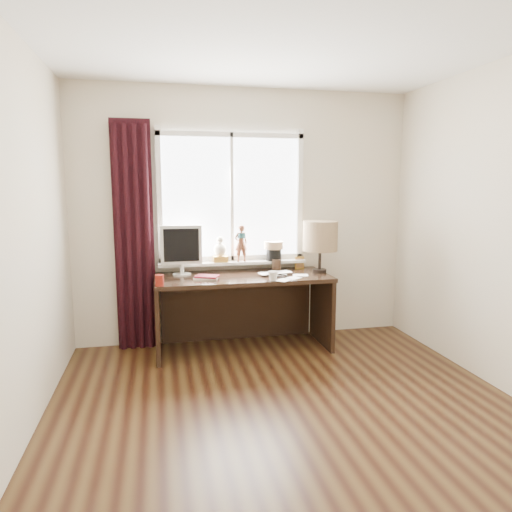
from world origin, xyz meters
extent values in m
cube|color=#462F16|center=(0.00, 0.00, 0.00)|extent=(3.50, 4.00, 0.00)
cube|color=white|center=(0.00, 0.00, 2.60)|extent=(3.50, 4.00, 0.00)
cube|color=beige|center=(0.00, 2.00, 1.30)|extent=(3.50, 0.00, 2.60)
imported|color=silver|center=(0.22, 1.60, 0.76)|extent=(0.37, 0.28, 0.03)
imported|color=white|center=(0.13, 1.33, 0.80)|extent=(0.13, 0.13, 0.10)
cylinder|color=maroon|center=(-0.90, 1.33, 0.80)|extent=(0.07, 0.07, 0.10)
cube|color=white|center=(-0.15, 1.99, 1.50)|extent=(1.40, 0.02, 1.30)
cube|color=silver|center=(-0.15, 1.96, 0.88)|extent=(1.50, 0.05, 0.05)
cube|color=silver|center=(-0.15, 1.96, 2.12)|extent=(1.50, 0.05, 0.05)
cube|color=silver|center=(-0.88, 1.96, 1.50)|extent=(0.05, 0.05, 1.40)
cube|color=silver|center=(0.57, 1.96, 1.50)|extent=(0.05, 0.05, 1.40)
cube|color=silver|center=(-0.15, 1.96, 1.50)|extent=(0.03, 0.05, 1.30)
cube|color=silver|center=(-0.15, 1.91, 0.83)|extent=(1.52, 0.18, 0.03)
cylinder|color=#3B0202|center=(-0.71, 1.88, 0.98)|extent=(0.15, 0.15, 0.27)
cube|color=gold|center=(-0.28, 1.90, 0.88)|extent=(0.15, 0.12, 0.06)
sphere|color=beige|center=(-0.28, 1.90, 0.97)|extent=(0.13, 0.13, 0.13)
sphere|color=beige|center=(-0.28, 1.90, 1.07)|extent=(0.07, 0.07, 0.07)
imported|color=brown|center=(-0.07, 1.87, 1.04)|extent=(0.15, 0.11, 0.38)
cylinder|color=#1E4C51|center=(-0.07, 1.86, 1.12)|extent=(0.09, 0.09, 0.05)
cylinder|color=black|center=(0.27, 1.87, 0.91)|extent=(0.16, 0.16, 0.12)
cylinder|color=#8C6B4C|center=(0.27, 1.87, 1.01)|extent=(0.20, 0.20, 0.08)
cube|color=black|center=(-1.13, 1.92, 1.12)|extent=(0.38, 0.05, 2.25)
cylinder|color=black|center=(-1.27, 1.89, 1.10)|extent=(0.06, 0.06, 2.20)
cylinder|color=black|center=(-1.18, 1.89, 1.10)|extent=(0.06, 0.06, 2.20)
cylinder|color=black|center=(-1.09, 1.89, 1.10)|extent=(0.06, 0.06, 2.20)
cylinder|color=black|center=(-1.00, 1.89, 1.10)|extent=(0.06, 0.06, 2.20)
cube|color=#322114|center=(-0.10, 1.63, 0.73)|extent=(1.70, 0.70, 0.04)
cube|color=#322114|center=(-0.93, 1.63, 0.35)|extent=(0.04, 0.64, 0.71)
cube|color=#322114|center=(0.73, 1.63, 0.35)|extent=(0.04, 0.64, 0.71)
cube|color=#322114|center=(-0.10, 1.97, 0.35)|extent=(1.60, 0.03, 0.71)
cylinder|color=beige|center=(-0.68, 1.78, 0.76)|extent=(0.18, 0.18, 0.01)
cylinder|color=beige|center=(-0.68, 1.78, 0.81)|extent=(0.04, 0.04, 0.10)
cube|color=beige|center=(-0.68, 1.78, 1.05)|extent=(0.40, 0.04, 0.38)
cube|color=black|center=(-0.68, 1.76, 1.05)|extent=(0.34, 0.01, 0.32)
cube|color=beige|center=(-0.47, 1.55, 0.76)|extent=(0.25, 0.21, 0.02)
cube|color=#5B0912|center=(-0.46, 1.54, 0.78)|extent=(0.25, 0.22, 0.01)
cylinder|color=black|center=(0.28, 1.80, 0.81)|extent=(0.09, 0.09, 0.12)
cylinder|color=black|center=(0.27, 1.81, 0.86)|extent=(0.01, 0.01, 0.22)
cylinder|color=black|center=(0.30, 1.79, 0.84)|extent=(0.01, 0.01, 0.19)
cylinder|color=black|center=(0.28, 1.81, 0.88)|extent=(0.01, 0.01, 0.25)
cylinder|color=black|center=(0.30, 1.81, 0.83)|extent=(0.01, 0.01, 0.17)
cube|color=gold|center=(0.55, 1.87, 0.81)|extent=(0.10, 0.02, 0.13)
cube|color=#996633|center=(0.55, 1.86, 0.81)|extent=(0.08, 0.01, 0.10)
cylinder|color=black|center=(0.70, 1.64, 0.77)|extent=(0.14, 0.14, 0.03)
cylinder|color=black|center=(0.70, 1.64, 0.89)|extent=(0.03, 0.03, 0.22)
cylinder|color=tan|center=(0.70, 1.64, 1.12)|extent=(0.35, 0.35, 0.30)
cube|color=white|center=(0.34, 1.40, 0.75)|extent=(0.19, 0.18, 0.00)
cube|color=white|center=(0.46, 1.52, 0.75)|extent=(0.17, 0.14, 0.00)
cube|color=white|center=(0.23, 1.33, 0.75)|extent=(0.19, 0.18, 0.00)
torus|color=black|center=(0.25, 1.51, 0.75)|extent=(0.17, 0.17, 0.01)
torus|color=black|center=(0.19, 1.63, 0.75)|extent=(0.15, 0.15, 0.01)
torus|color=black|center=(0.23, 1.73, 0.75)|extent=(0.13, 0.13, 0.01)
camera|label=1|loc=(-0.90, -2.68, 1.63)|focal=32.00mm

